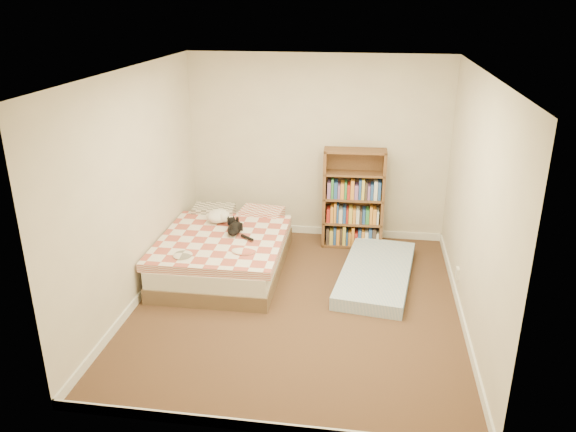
# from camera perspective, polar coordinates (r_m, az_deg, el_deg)

# --- Properties ---
(room) EXTENTS (3.51, 4.01, 2.51)m
(room) POSITION_cam_1_polar(r_m,az_deg,el_deg) (5.76, 1.03, 1.50)
(room) COLOR #4A2B1F
(room) RESTS_ON ground
(bed) EXTENTS (1.48, 2.00, 0.53)m
(bed) POSITION_cam_1_polar(r_m,az_deg,el_deg) (6.99, -6.33, -3.41)
(bed) COLOR brown
(bed) RESTS_ON room
(bookshelf) EXTENTS (0.81, 0.30, 1.34)m
(bookshelf) POSITION_cam_1_polar(r_m,az_deg,el_deg) (7.54, 6.60, 0.66)
(bookshelf) COLOR #512D1B
(bookshelf) RESTS_ON room
(floor_mattress) EXTENTS (0.99, 1.81, 0.15)m
(floor_mattress) POSITION_cam_1_polar(r_m,az_deg,el_deg) (6.80, 8.94, -5.80)
(floor_mattress) COLOR #78A0C9
(floor_mattress) RESTS_ON room
(black_cat) EXTENTS (0.31, 0.62, 0.14)m
(black_cat) POSITION_cam_1_polar(r_m,az_deg,el_deg) (6.85, -5.34, -1.15)
(black_cat) COLOR black
(black_cat) RESTS_ON bed
(white_dog) EXTENTS (0.33, 0.36, 0.16)m
(white_dog) POSITION_cam_1_polar(r_m,az_deg,el_deg) (7.18, -7.05, -0.03)
(white_dog) COLOR white
(white_dog) RESTS_ON bed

